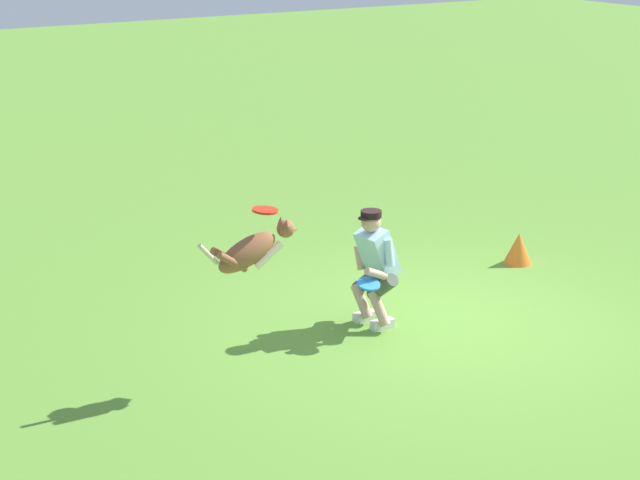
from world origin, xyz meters
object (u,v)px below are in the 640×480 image
Objects in this scene: person at (375,264)px; frisbee_held at (368,284)px; training_cone at (518,248)px; frisbee_flying at (265,210)px; dog at (252,250)px.

frisbee_held is at bearing 38.35° from person.
person is 0.40m from frisbee_held.
training_cone is at bearing -162.10° from frisbee_held.
frisbee_flying is 1.66m from frisbee_held.
person is 3.29× the size of training_cone.
dog reaches higher than frisbee_held.
dog is at bearing 14.54° from training_cone.
person is 1.88m from frisbee_flying.
frisbee_held is 3.11m from training_cone.
dog is 2.62× the size of training_cone.
dog is 4.63m from training_cone.
person is at bearing -133.92° from frisbee_held.
training_cone is (-4.36, -1.13, -1.09)m from dog.
frisbee_held is 0.62× the size of training_cone.
person is 1.85m from dog.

